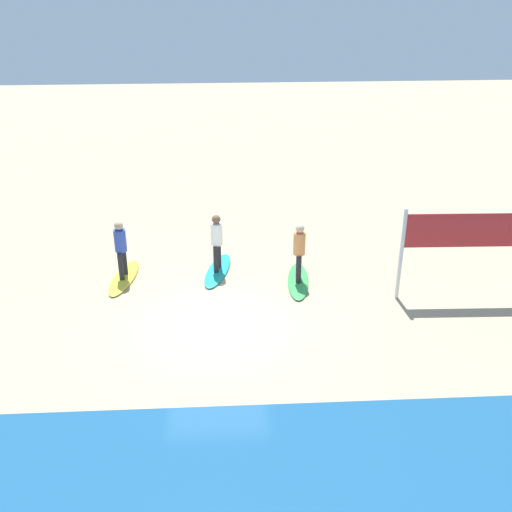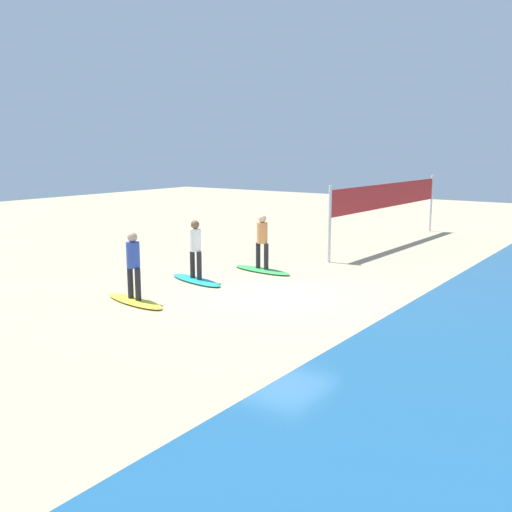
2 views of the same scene
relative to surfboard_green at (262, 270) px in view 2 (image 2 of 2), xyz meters
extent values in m
plane|color=tan|center=(2.26, 2.06, -0.04)|extent=(60.00, 60.00, 0.00)
ellipsoid|color=green|center=(0.00, 0.00, 0.00)|extent=(0.78, 2.15, 0.09)
cylinder|color=#232328|center=(0.02, 0.16, 0.43)|extent=(0.14, 0.14, 0.78)
cylinder|color=#232328|center=(-0.02, -0.16, 0.43)|extent=(0.14, 0.14, 0.78)
cylinder|color=#E58C4C|center=(0.00, 0.00, 1.14)|extent=(0.32, 0.32, 0.62)
sphere|color=beige|center=(0.00, 0.00, 1.56)|extent=(0.24, 0.24, 0.24)
ellipsoid|color=teal|center=(2.19, -0.73, 0.00)|extent=(1.03, 2.17, 0.09)
cylinder|color=#232328|center=(2.23, -0.58, 0.43)|extent=(0.14, 0.14, 0.78)
cylinder|color=#232328|center=(2.15, -0.89, 0.43)|extent=(0.14, 0.14, 0.78)
cylinder|color=white|center=(2.19, -0.73, 1.14)|extent=(0.32, 0.32, 0.62)
sphere|color=brown|center=(2.19, -0.73, 1.56)|extent=(0.24, 0.24, 0.24)
ellipsoid|color=yellow|center=(4.77, -0.45, 0.00)|extent=(0.90, 2.16, 0.09)
cylinder|color=#232328|center=(4.79, -0.29, 0.43)|extent=(0.14, 0.14, 0.78)
cylinder|color=#232328|center=(4.74, -0.61, 0.43)|extent=(0.14, 0.14, 0.78)
cylinder|color=#334CAD|center=(4.77, -0.45, 1.14)|extent=(0.32, 0.32, 0.62)
sphere|color=tan|center=(4.77, -0.45, 1.56)|extent=(0.24, 0.24, 0.24)
cylinder|color=silver|center=(-11.47, 1.20, 1.21)|extent=(0.10, 0.10, 2.50)
cylinder|color=silver|center=(-2.47, 0.95, 1.21)|extent=(0.10, 0.10, 2.50)
cube|color=red|center=(-6.97, 1.07, 1.85)|extent=(9.00, 0.28, 0.90)
camera|label=1|loc=(1.98, 14.76, 8.16)|focal=43.59mm
camera|label=2|loc=(14.33, 9.90, 3.66)|focal=41.28mm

